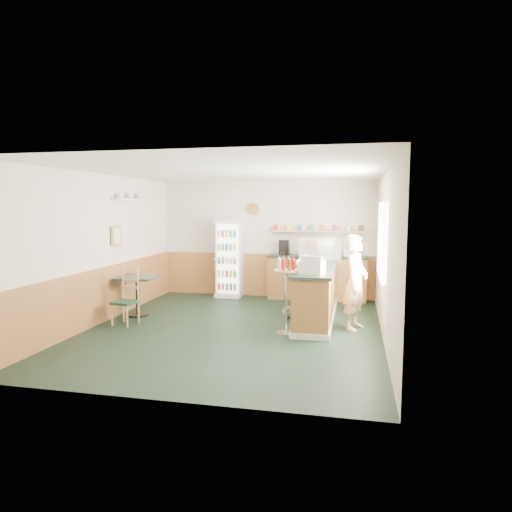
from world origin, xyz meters
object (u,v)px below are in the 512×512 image
(drinks_fridge, at_px, (229,258))
(shopkeeper, at_px, (355,282))
(condiment_stand, at_px, (286,284))
(cafe_chair, at_px, (127,294))
(display_case, at_px, (320,249))
(cafe_table, at_px, (138,288))
(cash_register, at_px, (312,267))

(drinks_fridge, xyz_separation_m, shopkeeper, (2.88, -2.30, -0.08))
(condiment_stand, distance_m, cafe_chair, 2.91)
(display_case, relative_size, cafe_table, 1.09)
(display_case, bearing_deg, cash_register, -90.00)
(condiment_stand, xyz_separation_m, cafe_chair, (-2.89, 0.04, -0.31))
(display_case, bearing_deg, cafe_chair, -151.29)
(cafe_chair, bearing_deg, cash_register, 9.92)
(cash_register, distance_m, cafe_chair, 3.36)
(cash_register, relative_size, shopkeeper, 0.24)
(drinks_fridge, bearing_deg, display_case, -24.41)
(cafe_chair, bearing_deg, drinks_fridge, 77.24)
(shopkeeper, relative_size, cafe_table, 2.11)
(condiment_stand, relative_size, cafe_table, 1.62)
(condiment_stand, height_order, cafe_chair, condiment_stand)
(cash_register, xyz_separation_m, shopkeeper, (0.70, 0.46, -0.30))
(condiment_stand, bearing_deg, cash_register, 10.72)
(cafe_table, bearing_deg, cash_register, -9.09)
(cash_register, bearing_deg, cafe_chair, -171.08)
(drinks_fridge, xyz_separation_m, display_case, (2.18, -0.99, 0.35))
(display_case, height_order, cafe_table, display_case)
(cafe_table, bearing_deg, cafe_chair, -81.43)
(condiment_stand, bearing_deg, shopkeeper, 25.64)
(display_case, relative_size, cash_register, 2.17)
(cash_register, bearing_deg, cafe_table, 179.11)
(cash_register, height_order, shopkeeper, shopkeeper)
(cafe_table, bearing_deg, drinks_fridge, 61.22)
(display_case, distance_m, condiment_stand, 1.94)
(drinks_fridge, bearing_deg, cash_register, -51.70)
(display_case, xyz_separation_m, cash_register, (0.00, -1.77, -0.13))
(display_case, distance_m, cafe_table, 3.68)
(display_case, xyz_separation_m, cafe_table, (-3.40, -1.23, -0.70))
(display_case, relative_size, condiment_stand, 0.67)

